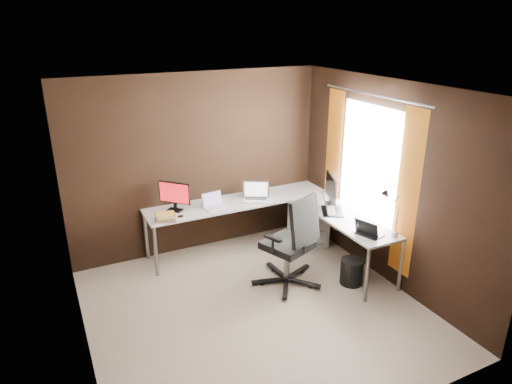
# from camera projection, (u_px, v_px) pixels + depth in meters

# --- Properties ---
(room) EXTENTS (3.60, 3.60, 2.50)m
(room) POSITION_uv_depth(u_px,v_px,m) (281.00, 200.00, 4.98)
(room) COLOR tan
(room) RESTS_ON ground
(desk) EXTENTS (2.65, 2.25, 0.73)m
(desk) POSITION_uv_depth(u_px,v_px,m) (277.00, 211.00, 6.21)
(desk) COLOR white
(desk) RESTS_ON ground
(drawer_pedestal) EXTENTS (0.42, 0.50, 0.60)m
(drawer_pedestal) POSITION_uv_depth(u_px,v_px,m) (308.00, 225.00, 6.68)
(drawer_pedestal) COLOR white
(drawer_pedestal) RESTS_ON ground
(monitor_left) EXTENTS (0.33, 0.34, 0.39)m
(monitor_left) POSITION_uv_depth(u_px,v_px,m) (175.00, 195.00, 6.03)
(monitor_left) COLOR black
(monitor_left) RESTS_ON desk
(monitor_right) EXTENTS (0.22, 0.48, 0.42)m
(monitor_right) POSITION_uv_depth(u_px,v_px,m) (331.00, 188.00, 6.21)
(monitor_right) COLOR black
(monitor_right) RESTS_ON desk
(laptop_white) EXTENTS (0.32, 0.25, 0.20)m
(laptop_white) POSITION_uv_depth(u_px,v_px,m) (214.00, 204.00, 6.19)
(laptop_white) COLOR white
(laptop_white) RESTS_ON desk
(laptop_silver) EXTENTS (0.45, 0.40, 0.25)m
(laptop_silver) POSITION_uv_depth(u_px,v_px,m) (256.00, 196.00, 6.46)
(laptop_silver) COLOR silver
(laptop_silver) RESTS_ON desk
(laptop_black_big) EXTENTS (0.42, 0.46, 0.25)m
(laptop_black_big) POSITION_uv_depth(u_px,v_px,m) (329.00, 208.00, 6.03)
(laptop_black_big) COLOR black
(laptop_black_big) RESTS_ON desk
(laptop_black_small) EXTENTS (0.30, 0.36, 0.20)m
(laptop_black_small) POSITION_uv_depth(u_px,v_px,m) (368.00, 232.00, 5.39)
(laptop_black_small) COLOR black
(laptop_black_small) RESTS_ON desk
(book_stack) EXTENTS (0.31, 0.27, 0.08)m
(book_stack) POSITION_uv_depth(u_px,v_px,m) (166.00, 217.00, 5.80)
(book_stack) COLOR #A27557
(book_stack) RESTS_ON desk
(mouse_left) EXTENTS (0.09, 0.06, 0.03)m
(mouse_left) POSITION_uv_depth(u_px,v_px,m) (180.00, 216.00, 5.88)
(mouse_left) COLOR black
(mouse_left) RESTS_ON desk
(mouse_corner) EXTENTS (0.10, 0.07, 0.03)m
(mouse_corner) POSITION_uv_depth(u_px,v_px,m) (266.00, 197.00, 6.53)
(mouse_corner) COLOR black
(mouse_corner) RESTS_ON desk
(desk_lamp) EXTENTS (0.19, 0.22, 0.57)m
(desk_lamp) POSITION_uv_depth(u_px,v_px,m) (390.00, 208.00, 5.27)
(desk_lamp) COLOR slate
(desk_lamp) RESTS_ON desk
(office_chair) EXTENTS (0.67, 0.72, 1.20)m
(office_chair) POSITION_uv_depth(u_px,v_px,m) (290.00, 259.00, 5.64)
(office_chair) COLOR black
(office_chair) RESTS_ON ground
(wastebasket) EXTENTS (0.30, 0.30, 0.33)m
(wastebasket) POSITION_uv_depth(u_px,v_px,m) (352.00, 272.00, 5.71)
(wastebasket) COLOR black
(wastebasket) RESTS_ON ground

